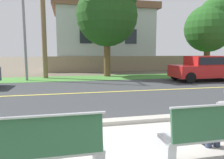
{
  "coord_description": "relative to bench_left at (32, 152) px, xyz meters",
  "views": [
    {
      "loc": [
        -0.98,
        -2.64,
        1.8
      ],
      "look_at": [
        0.32,
        3.29,
        1.0
      ],
      "focal_mm": 33.91,
      "sensor_mm": 36.0,
      "label": 1
    }
  ],
  "objects": [
    {
      "name": "curb_edge",
      "position": [
        1.46,
        2.13,
        -0.41
      ],
      "size": [
        44.0,
        0.3,
        0.11
      ],
      "primitive_type": "cube",
      "color": "#ADA89E",
      "rests_on": "ground_plane"
    },
    {
      "name": "shade_tree_left",
      "position": [
        11.27,
        11.53,
        3.34
      ],
      "size": [
        3.55,
        3.55,
        5.86
      ],
      "color": "brown",
      "rests_on": "ground_plane"
    },
    {
      "name": "shade_tree_far_left",
      "position": [
        3.58,
        12.2,
        4.19
      ],
      "size": [
        4.34,
        4.34,
        7.16
      ],
      "color": "brown",
      "rests_on": "ground_plane"
    },
    {
      "name": "streetlamp",
      "position": [
        -1.91,
        11.3,
        4.03
      ],
      "size": [
        0.24,
        2.1,
        7.94
      ],
      "color": "gray",
      "rests_on": "ground_plane"
    },
    {
      "name": "street_asphalt",
      "position": [
        1.46,
        6.28,
        -0.46
      ],
      "size": [
        52.0,
        8.0,
        0.01
      ],
      "primitive_type": "cube",
      "color": "#383A3D",
      "rests_on": "ground_plane"
    },
    {
      "name": "car_red_far",
      "position": [
        9.01,
        8.68,
        0.39
      ],
      "size": [
        4.3,
        1.86,
        1.54
      ],
      "color": "red",
      "rests_on": "ground_plane"
    },
    {
      "name": "house_across_street",
      "position": [
        4.36,
        19.28,
        2.77
      ],
      "size": [
        9.87,
        6.91,
        6.37
      ],
      "color": "#B7BCC1",
      "rests_on": "ground_plane"
    },
    {
      "name": "garden_wall",
      "position": [
        5.27,
        16.08,
        0.24
      ],
      "size": [
        13.0,
        0.36,
        1.4
      ],
      "primitive_type": "cube",
      "color": "gray",
      "rests_on": "ground_plane"
    },
    {
      "name": "bench_right",
      "position": [
        2.92,
        0.0,
        0.0
      ],
      "size": [
        1.97,
        0.48,
        1.01
      ],
      "color": "#9EA0A8",
      "rests_on": "ground_plane"
    },
    {
      "name": "far_verge_grass",
      "position": [
        1.46,
        11.51,
        -0.45
      ],
      "size": [
        48.0,
        2.8,
        0.02
      ],
      "primitive_type": "cube",
      "color": "#478438",
      "rests_on": "ground_plane"
    },
    {
      "name": "road_centre_line",
      "position": [
        1.46,
        6.28,
        -0.45
      ],
      "size": [
        48.0,
        0.14,
        0.01
      ],
      "primitive_type": "cube",
      "color": "#E0CC4C",
      "rests_on": "ground_plane"
    },
    {
      "name": "ground_plane",
      "position": [
        1.46,
        7.78,
        -0.46
      ],
      "size": [
        140.0,
        140.0,
        0.0
      ],
      "primitive_type": "plane",
      "color": "#665B4C"
    },
    {
      "name": "bench_left",
      "position": [
        0.0,
        0.0,
        0.0
      ],
      "size": [
        1.97,
        0.48,
        1.01
      ],
      "color": "#9EA0A8",
      "rests_on": "ground_plane"
    }
  ]
}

